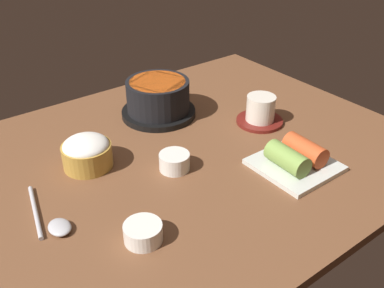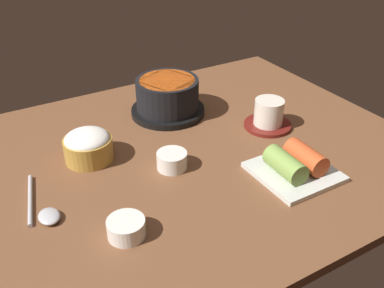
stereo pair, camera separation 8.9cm
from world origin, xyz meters
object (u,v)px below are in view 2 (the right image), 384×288
at_px(banchan_cup_center, 172,160).
at_px(side_bowl_near, 126,227).
at_px(tea_cup_with_saucer, 267,114).
at_px(stone_pot, 168,97).
at_px(rice_bowl, 88,145).
at_px(kimchi_plate, 295,165).
at_px(spoon, 43,210).

height_order(banchan_cup_center, side_bowl_near, banchan_cup_center).
xyz_separation_m(tea_cup_with_saucer, side_bowl_near, (-0.42, -0.17, -0.01)).
bearing_deg(stone_pot, banchan_cup_center, -115.79).
bearing_deg(banchan_cup_center, tea_cup_with_saucer, 8.37).
height_order(stone_pot, tea_cup_with_saucer, stone_pot).
bearing_deg(rice_bowl, tea_cup_with_saucer, -10.42).
distance_m(tea_cup_with_saucer, kimchi_plate, 0.20).
xyz_separation_m(kimchi_plate, side_bowl_near, (-0.35, 0.01, -0.00)).
relative_size(stone_pot, kimchi_plate, 1.21).
relative_size(banchan_cup_center, spoon, 0.36).
distance_m(kimchi_plate, side_bowl_near, 0.35).
distance_m(rice_bowl, kimchi_plate, 0.41).
height_order(rice_bowl, kimchi_plate, rice_bowl).
relative_size(rice_bowl, tea_cup_with_saucer, 0.90).
xyz_separation_m(stone_pot, rice_bowl, (-0.23, -0.10, -0.01)).
bearing_deg(kimchi_plate, banchan_cup_center, 144.23).
bearing_deg(spoon, stone_pot, 31.53).
relative_size(stone_pot, rice_bowl, 1.81).
bearing_deg(side_bowl_near, banchan_cup_center, 40.62).
relative_size(side_bowl_near, spoon, 0.38).
xyz_separation_m(stone_pot, banchan_cup_center, (-0.10, -0.21, -0.03)).
distance_m(rice_bowl, spoon, 0.18).
relative_size(tea_cup_with_saucer, banchan_cup_center, 1.80).
bearing_deg(tea_cup_with_saucer, stone_pot, 134.44).
distance_m(rice_bowl, side_bowl_near, 0.25).
bearing_deg(kimchi_plate, stone_pot, 104.73).
height_order(banchan_cup_center, spoon, banchan_cup_center).
bearing_deg(kimchi_plate, side_bowl_near, 178.78).
xyz_separation_m(side_bowl_near, spoon, (-0.10, 0.12, -0.01)).
height_order(stone_pot, rice_bowl, stone_pot).
bearing_deg(banchan_cup_center, spoon, -177.91).
xyz_separation_m(stone_pot, kimchi_plate, (0.09, -0.35, -0.02)).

